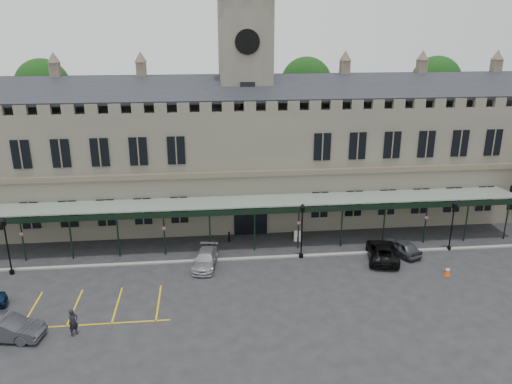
{
  "coord_description": "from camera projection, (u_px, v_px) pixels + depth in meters",
  "views": [
    {
      "loc": [
        -4.27,
        -33.89,
        19.49
      ],
      "look_at": [
        0.0,
        6.0,
        6.0
      ],
      "focal_mm": 35.0,
      "sensor_mm": 36.0,
      "label": 1
    }
  ],
  "objects": [
    {
      "name": "canopy",
      "position": [
        254.0,
        225.0,
        44.85
      ],
      "size": [
        50.0,
        4.1,
        4.3
      ],
      "color": "#8C9E93",
      "rests_on": "ground"
    },
    {
      "name": "lamp_post_left",
      "position": [
        6.0,
        241.0,
        40.11
      ],
      "size": [
        0.48,
        0.48,
        5.04
      ],
      "color": "black",
      "rests_on": "ground"
    },
    {
      "name": "person_a",
      "position": [
        73.0,
        322.0,
        32.71
      ],
      "size": [
        0.8,
        0.81,
        1.89
      ],
      "primitive_type": "imported",
      "rotation": [
        0.0,
        0.0,
        0.8
      ],
      "color": "black",
      "rests_on": "ground"
    },
    {
      "name": "car_taxi",
      "position": [
        205.0,
        259.0,
        42.17
      ],
      "size": [
        2.57,
        4.76,
        1.31
      ],
      "primitive_type": "imported",
      "rotation": [
        0.0,
        0.0,
        -0.17
      ],
      "color": "#9DA0A5",
      "rests_on": "ground"
    },
    {
      "name": "parking_markings",
      "position": [
        73.0,
        311.0,
        35.76
      ],
      "size": [
        16.0,
        6.0,
        0.01
      ],
      "primitive_type": null,
      "color": "gold",
      "rests_on": "ground"
    },
    {
      "name": "lamp_post_right",
      "position": [
        452.0,
        221.0,
        44.58
      ],
      "size": [
        0.45,
        0.45,
        4.78
      ],
      "color": "black",
      "rests_on": "ground"
    },
    {
      "name": "bollard_left",
      "position": [
        229.0,
        237.0,
        47.02
      ],
      "size": [
        0.17,
        0.17,
        0.98
      ],
      "primitive_type": "cylinder",
      "color": "black",
      "rests_on": "ground"
    },
    {
      "name": "bollard_right",
      "position": [
        293.0,
        235.0,
        47.58
      ],
      "size": [
        0.15,
        0.15,
        0.84
      ],
      "primitive_type": "cylinder",
      "color": "black",
      "rests_on": "ground"
    },
    {
      "name": "car_right_a",
      "position": [
        402.0,
        247.0,
        44.49
      ],
      "size": [
        2.84,
        4.32,
        1.37
      ],
      "primitive_type": "imported",
      "rotation": [
        0.0,
        0.0,
        3.48
      ],
      "color": "#3B3D43",
      "rests_on": "ground"
    },
    {
      "name": "lamp_post_mid",
      "position": [
        302.0,
        226.0,
        43.0
      ],
      "size": [
        0.48,
        0.48,
        5.08
      ],
      "color": "black",
      "rests_on": "ground"
    },
    {
      "name": "tree_behind_right",
      "position": [
        436.0,
        83.0,
        60.48
      ],
      "size": [
        6.0,
        6.0,
        16.0
      ],
      "color": "#332314",
      "rests_on": "ground"
    },
    {
      "name": "clock_tower",
      "position": [
        245.0,
        92.0,
        49.48
      ],
      "size": [
        5.6,
        5.6,
        24.8
      ],
      "color": "#625E51",
      "rests_on": "ground"
    },
    {
      "name": "car_van",
      "position": [
        382.0,
        251.0,
        43.47
      ],
      "size": [
        3.6,
        5.74,
        1.48
      ],
      "primitive_type": "imported",
      "rotation": [
        0.0,
        0.0,
        2.91
      ],
      "color": "black",
      "rests_on": "ground"
    },
    {
      "name": "station_building",
      "position": [
        246.0,
        157.0,
        51.52
      ],
      "size": [
        60.0,
        10.36,
        17.3
      ],
      "color": "#625E51",
      "rests_on": "ground"
    },
    {
      "name": "traffic_cone",
      "position": [
        448.0,
        271.0,
        40.73
      ],
      "size": [
        0.49,
        0.49,
        0.78
      ],
      "rotation": [
        0.0,
        0.0,
        0.21
      ],
      "color": "#F54907",
      "rests_on": "ground"
    },
    {
      "name": "sign_board",
      "position": [
        297.0,
        236.0,
        47.04
      ],
      "size": [
        0.64,
        0.13,
        1.1
      ],
      "rotation": [
        0.0,
        0.0,
        -0.13
      ],
      "color": "black",
      "rests_on": "ground"
    },
    {
      "name": "car_left_b",
      "position": [
        6.0,
        328.0,
        32.38
      ],
      "size": [
        5.06,
        2.56,
        1.59
      ],
      "primitive_type": "imported",
      "rotation": [
        0.0,
        0.0,
        1.38
      ],
      "color": "#3B3D43",
      "rests_on": "ground"
    },
    {
      "name": "tree_behind_left",
      "position": [
        43.0,
        87.0,
        55.84
      ],
      "size": [
        6.0,
        6.0,
        16.0
      ],
      "color": "#332314",
      "rests_on": "ground"
    },
    {
      "name": "kerb",
      "position": [
        257.0,
        258.0,
        43.75
      ],
      "size": [
        60.0,
        0.4,
        0.12
      ],
      "primitive_type": "cube",
      "color": "gray",
      "rests_on": "ground"
    },
    {
      "name": "tree_behind_mid",
      "position": [
        306.0,
        84.0,
        58.87
      ],
      "size": [
        6.0,
        6.0,
        16.0
      ],
      "color": "#332314",
      "rests_on": "ground"
    },
    {
      "name": "ground",
      "position": [
        264.0,
        290.0,
        38.58
      ],
      "size": [
        140.0,
        140.0,
        0.0
      ],
      "primitive_type": "plane",
      "color": "#232426"
    }
  ]
}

